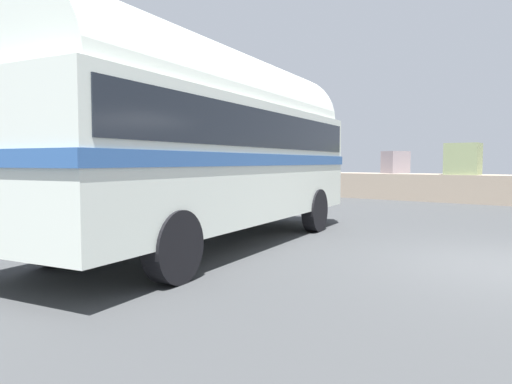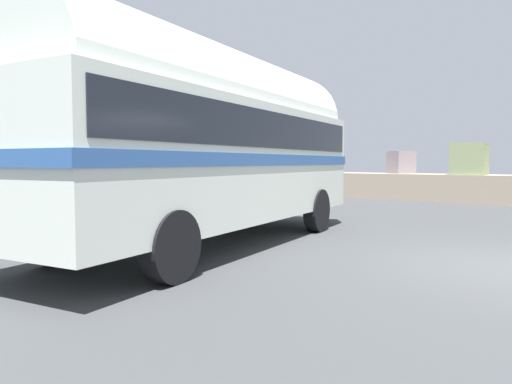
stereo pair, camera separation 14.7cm
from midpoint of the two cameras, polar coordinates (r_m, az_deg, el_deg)
vintage_coach at (r=8.93m, az=-5.92°, el=6.56°), size 4.08×8.89×3.70m
second_coach at (r=13.44m, az=-21.56°, el=5.32°), size 4.02×8.89×3.70m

